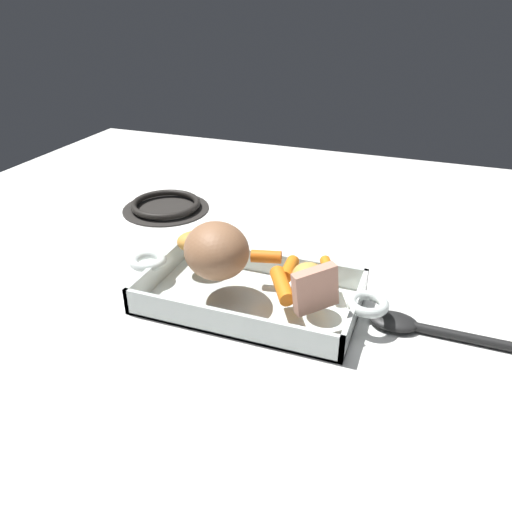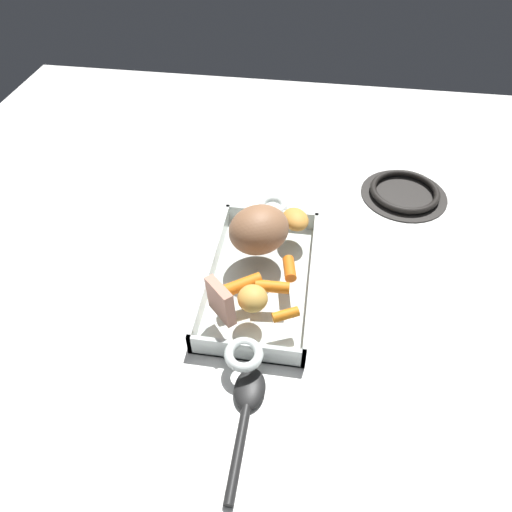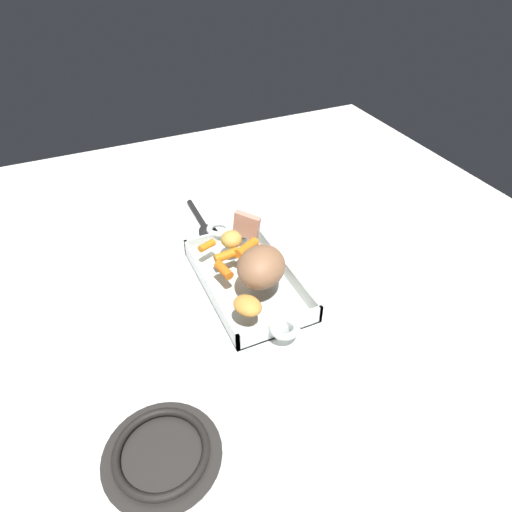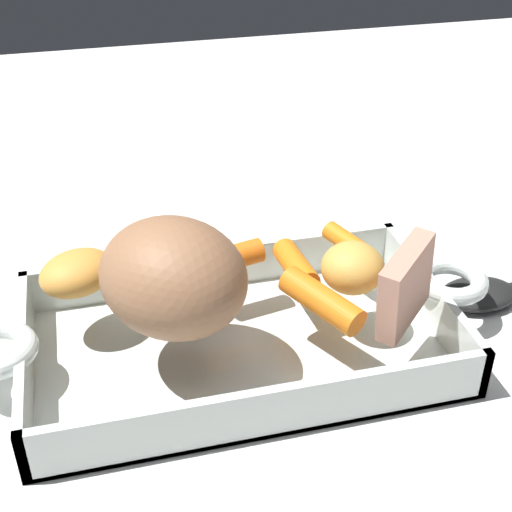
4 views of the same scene
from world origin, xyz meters
TOP-DOWN VIEW (x-y plane):
  - ground_plane at (0.00, 0.00)m, footprint 1.76×1.76m
  - roasting_dish at (0.00, 0.00)m, footprint 0.44×0.20m
  - pork_roast at (0.05, 0.01)m, footprint 0.15×0.15m
  - roast_slice_thin at (-0.12, 0.05)m, footprint 0.06×0.06m
  - baby_carrot_long at (-0.06, 0.02)m, footprint 0.06×0.08m
  - baby_carrot_southwest at (-0.06, -0.03)m, footprint 0.03×0.06m
  - baby_carrot_center_left at (-0.01, -0.05)m, footprint 0.05×0.03m
  - baby_carrot_northeast at (-0.11, -0.06)m, footprint 0.03×0.05m
  - potato_golden_large at (0.12, -0.05)m, footprint 0.08×0.07m
  - potato_halved at (-0.10, -0.00)m, footprint 0.06×0.06m
  - stove_burner_rear at (0.32, -0.29)m, footprint 0.20×0.20m
  - serving_spoon at (-0.26, -0.02)m, footprint 0.21×0.05m

SIDE VIEW (x-z plane):
  - ground_plane at x=0.00m, z-range 0.00..0.00m
  - serving_spoon at x=-0.26m, z-range 0.00..0.02m
  - stove_burner_rear at x=0.32m, z-range 0.00..0.02m
  - roasting_dish at x=0.00m, z-range -0.01..0.04m
  - baby_carrot_northeast at x=-0.11m, z-range 0.05..0.07m
  - baby_carrot_southwest at x=-0.06m, z-range 0.05..0.07m
  - baby_carrot_center_left at x=-0.01m, z-range 0.05..0.07m
  - baby_carrot_long at x=-0.06m, z-range 0.05..0.08m
  - potato_golden_large at x=0.12m, z-range 0.05..0.08m
  - potato_halved at x=-0.10m, z-range 0.05..0.09m
  - roast_slice_thin at x=-0.12m, z-range 0.05..0.12m
  - pork_roast at x=0.05m, z-range 0.05..0.14m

